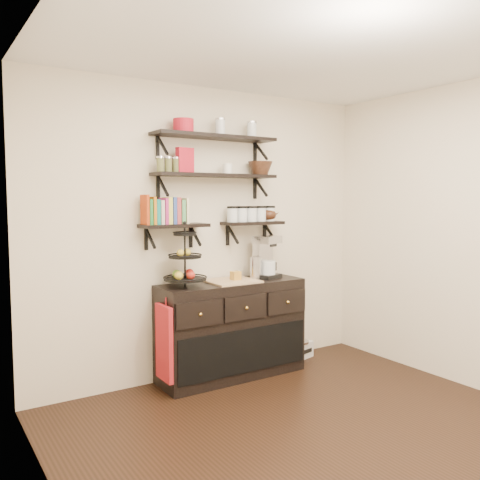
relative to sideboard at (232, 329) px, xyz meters
name	(u,v)px	position (x,y,z in m)	size (l,w,h in m)	color
floor	(335,444)	(-0.11, -1.51, -0.45)	(3.50, 3.50, 0.00)	black
ceiling	(342,38)	(-0.11, -1.51, 2.25)	(3.50, 3.50, 0.02)	white
back_wall	(209,233)	(-0.11, 0.24, 0.90)	(3.50, 0.02, 2.70)	#EFE2CA
left_wall	(67,267)	(-1.86, -1.51, 0.90)	(0.02, 3.50, 2.70)	#EFE2CA
shelf_top	(215,137)	(-0.11, 0.10, 1.78)	(1.20, 0.27, 0.23)	black
shelf_mid	(215,176)	(-0.11, 0.10, 1.43)	(1.20, 0.27, 0.23)	black
shelf_low_left	(174,226)	(-0.53, 0.12, 0.98)	(0.60, 0.25, 0.23)	black
shelf_low_right	(252,224)	(0.31, 0.12, 0.98)	(0.60, 0.25, 0.23)	black
cookbooks	(167,211)	(-0.59, 0.12, 1.11)	(0.40, 0.15, 0.26)	#AD370F
glass_canisters	(252,215)	(0.30, 0.12, 1.06)	(0.54, 0.10, 0.13)	silver
sideboard	(232,329)	(0.00, 0.00, 0.00)	(1.40, 0.50, 0.92)	black
fruit_stand	(185,265)	(-0.47, 0.00, 0.64)	(0.37, 0.37, 0.55)	black
candle	(236,275)	(0.05, 0.00, 0.50)	(0.08, 0.08, 0.08)	#B07C28
coffee_maker	(265,258)	(0.41, 0.03, 0.64)	(0.28, 0.28, 0.41)	black
thermal_carafe	(256,268)	(0.26, -0.02, 0.56)	(0.11, 0.11, 0.22)	silver
apron	(164,343)	(-0.73, -0.10, 0.01)	(0.04, 0.28, 0.64)	#AA1C12
radio	(299,349)	(0.88, 0.07, -0.36)	(0.34, 0.25, 0.19)	silver
recipe_box	(185,160)	(-0.42, 0.10, 1.56)	(0.16, 0.06, 0.22)	#B01425
walnut_bowl	(260,168)	(0.39, 0.10, 1.51)	(0.24, 0.24, 0.13)	black
ramekins	(227,169)	(0.02, 0.10, 1.50)	(0.09, 0.09, 0.10)	white
teapot	(269,214)	(0.51, 0.12, 1.07)	(0.19, 0.14, 0.14)	#381D11
red_pot	(183,126)	(-0.43, 0.10, 1.86)	(0.18, 0.18, 0.12)	#B01425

